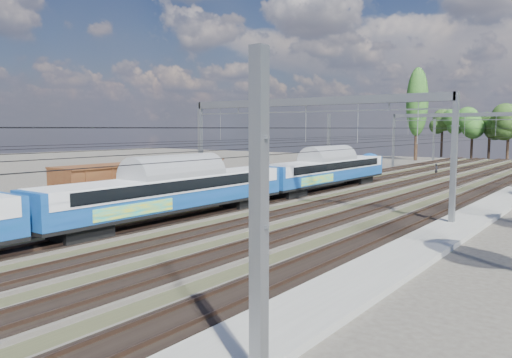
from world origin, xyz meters
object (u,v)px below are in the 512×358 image
Objects in this scene: signal_near at (453,153)px; emu_train at (169,185)px; freight_boxcar at (147,183)px; worker at (436,169)px.

emu_train is at bearing -100.34° from signal_near.
signal_near reaches higher than freight_boxcar.
emu_train is at bearing -172.76° from worker.
freight_boxcar is 9.10× the size of worker.
worker is at bearing 85.56° from emu_train.
emu_train is 4.48× the size of freight_boxcar.
signal_near is (9.08, 35.87, 1.04)m from emu_train.
emu_train is 40.77× the size of worker.
freight_boxcar is 2.51× the size of signal_near.
worker is at bearing 79.85° from freight_boxcar.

